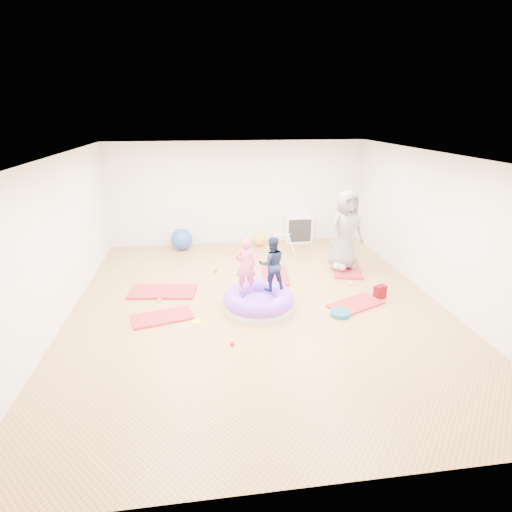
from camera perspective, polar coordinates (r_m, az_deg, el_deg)
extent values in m
cube|color=tan|center=(7.75, 0.30, -7.02)|extent=(7.00, 8.00, 0.01)
cube|color=white|center=(6.95, 0.34, 14.03)|extent=(7.00, 8.00, 0.01)
cube|color=silver|center=(11.09, -2.62, 8.92)|extent=(7.00, 0.01, 2.80)
cube|color=silver|center=(3.67, 9.46, -15.50)|extent=(7.00, 0.01, 2.80)
cube|color=silver|center=(7.59, -26.84, 1.56)|extent=(0.01, 8.00, 2.80)
cube|color=silver|center=(8.45, 24.60, 3.60)|extent=(0.01, 8.00, 2.80)
cube|color=#A11B3E|center=(7.47, -13.22, -8.50)|extent=(1.16, 0.78, 0.04)
cube|color=#A11B3E|center=(8.46, -13.17, -4.97)|extent=(1.41, 0.84, 0.06)
cube|color=#A11B3E|center=(9.05, 2.76, -2.78)|extent=(0.70, 1.20, 0.05)
cube|color=#A11B3E|center=(7.97, 14.04, -6.70)|extent=(1.19, 0.93, 0.04)
cube|color=#A11B3E|center=(9.68, 12.76, -1.71)|extent=(0.93, 1.40, 0.05)
cylinder|color=silver|center=(7.59, 0.39, -7.03)|extent=(1.29, 1.29, 0.15)
torus|color=#8241F4|center=(7.53, 0.39, -6.11)|extent=(1.33, 1.33, 0.35)
ellipsoid|color=#8241F4|center=(7.57, 0.39, -6.68)|extent=(0.71, 0.71, 0.32)
imported|color=#F34F8F|center=(7.29, -1.51, -1.00)|extent=(0.39, 0.26, 1.05)
imported|color=#182140|center=(7.38, 2.27, -0.76)|extent=(0.52, 0.41, 1.04)
imported|color=slate|center=(9.35, 12.68, 3.61)|extent=(1.02, 0.80, 1.82)
ellipsoid|color=#A5BDDD|center=(9.43, 11.89, -1.39)|extent=(0.35, 0.23, 0.20)
sphere|color=tan|center=(9.28, 12.22, -1.61)|extent=(0.16, 0.16, 0.16)
sphere|color=#F4FF2B|center=(8.08, -13.68, -6.14)|extent=(0.08, 0.08, 0.08)
sphere|color=#2B8431|center=(9.31, -5.80, -2.11)|extent=(0.08, 0.08, 0.08)
sphere|color=#2B8431|center=(7.65, 1.23, -7.10)|extent=(0.08, 0.08, 0.08)
sphere|color=#2B8431|center=(9.26, 3.13, -2.14)|extent=(0.08, 0.08, 0.08)
sphere|color=red|center=(8.44, 1.37, -4.41)|extent=(0.08, 0.08, 0.08)
sphere|color=red|center=(6.51, -3.40, -12.40)|extent=(0.08, 0.08, 0.08)
sphere|color=#F4FF2B|center=(8.84, 13.36, -3.80)|extent=(0.08, 0.08, 0.08)
sphere|color=#2547B2|center=(10.89, -10.58, 2.37)|extent=(0.58, 0.58, 0.58)
sphere|color=#FC9C2D|center=(11.05, 0.47, 2.41)|extent=(0.38, 0.38, 0.38)
cylinder|color=white|center=(10.29, 2.58, 1.52)|extent=(0.19, 0.19, 0.50)
cylinder|color=white|center=(10.69, 2.17, 2.23)|extent=(0.19, 0.19, 0.50)
cylinder|color=white|center=(10.38, 5.10, 1.62)|extent=(0.19, 0.19, 0.50)
cylinder|color=white|center=(10.78, 4.61, 2.33)|extent=(0.19, 0.19, 0.50)
cylinder|color=white|center=(10.47, 3.64, 3.06)|extent=(0.48, 0.03, 0.03)
sphere|color=red|center=(10.43, 2.34, 3.01)|extent=(0.06, 0.06, 0.06)
sphere|color=#2547B2|center=(10.52, 4.93, 3.11)|extent=(0.06, 0.06, 0.06)
cube|color=white|center=(11.41, 6.07, 3.86)|extent=(0.75, 0.37, 0.75)
cube|color=black|center=(11.25, 6.28, 3.61)|extent=(0.65, 0.02, 0.65)
cube|color=white|center=(11.36, 6.13, 3.78)|extent=(0.02, 0.26, 0.66)
cube|color=white|center=(11.36, 6.13, 3.78)|extent=(0.66, 0.26, 0.02)
cylinder|color=#17617A|center=(7.52, 11.96, -8.03)|extent=(0.37, 0.37, 0.08)
cube|color=#AD0310|center=(8.33, 17.29, -4.95)|extent=(0.27, 0.22, 0.27)
cylinder|color=#F4FF2B|center=(7.23, -8.51, -9.28)|extent=(0.18, 0.18, 0.03)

